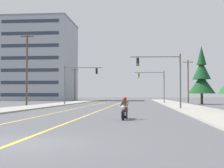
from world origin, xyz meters
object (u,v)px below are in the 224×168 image
traffic_signal_near_right (165,72)px  traffic_signal_near_left (76,78)px  traffic_signal_mid_right (155,81)px  apartment_building_far_left_block (40,61)px  utility_pole_right_far (188,81)px  conifer_tree_right_verge_far (202,77)px  utility_pole_left_far (75,84)px  utility_pole_left_near (27,68)px  motorcycle_with_rider (124,110)px

traffic_signal_near_right → traffic_signal_near_left: same height
traffic_signal_mid_right → apartment_building_far_left_block: apartment_building_far_left_block is taller
utility_pole_right_far → apartment_building_far_left_block: apartment_building_far_left_block is taller
traffic_signal_near_right → traffic_signal_mid_right: (0.01, 24.68, 0.00)m
traffic_signal_near_left → conifer_tree_right_verge_far: bearing=17.1°
traffic_signal_near_left → utility_pole_left_far: size_ratio=0.72×
traffic_signal_mid_right → utility_pole_left_near: (-18.89, -16.59, 1.22)m
traffic_signal_near_left → apartment_building_far_left_block: bearing=114.7°
traffic_signal_near_right → utility_pole_left_far: 51.62m
utility_pole_left_near → utility_pole_left_far: 39.46m
traffic_signal_near_right → conifer_tree_right_verge_far: 20.80m
utility_pole_left_near → conifer_tree_right_verge_far: (26.47, 11.27, -0.79)m
utility_pole_right_far → motorcycle_with_rider: bearing=-103.6°
motorcycle_with_rider → traffic_signal_near_left: 29.75m
traffic_signal_mid_right → utility_pole_left_far: size_ratio=0.72×
traffic_signal_near_right → utility_pole_right_far: utility_pole_right_far is taller
traffic_signal_near_right → utility_pole_left_near: (-18.88, 8.08, 1.22)m
traffic_signal_near_right → traffic_signal_near_left: 18.33m
conifer_tree_right_verge_far → traffic_signal_near_left: bearing=-162.9°
utility_pole_left_near → utility_pole_left_far: (-1.30, 39.43, -0.83)m
motorcycle_with_rider → traffic_signal_near_left: traffic_signal_near_left is taller
traffic_signal_mid_right → traffic_signal_near_left: bearing=-138.0°
utility_pole_left_near → conifer_tree_right_verge_far: bearing=23.1°
traffic_signal_near_right → conifer_tree_right_verge_far: (7.59, 19.36, 0.42)m
traffic_signal_mid_right → utility_pole_left_near: size_ratio=0.60×
traffic_signal_near_left → apartment_building_far_left_block: (-19.16, 41.74, 7.48)m
traffic_signal_near_right → traffic_signal_near_left: size_ratio=1.00×
traffic_signal_mid_right → apartment_building_far_left_block: 44.61m
traffic_signal_mid_right → apartment_building_far_left_block: (-32.01, 30.15, 7.50)m
traffic_signal_near_right → utility_pole_right_far: bearing=76.8°
traffic_signal_near_left → traffic_signal_mid_right: same height
traffic_signal_mid_right → conifer_tree_right_verge_far: (7.58, -5.32, 0.42)m
motorcycle_with_rider → utility_pole_right_far: size_ratio=0.26×
utility_pole_right_far → utility_pole_left_far: (-26.83, 19.08, 0.08)m
traffic_signal_near_left → utility_pole_right_far: (19.50, 15.35, 0.28)m
utility_pole_left_near → utility_pole_right_far: 32.67m
traffic_signal_mid_right → utility_pole_right_far: utility_pole_right_far is taller
motorcycle_with_rider → traffic_signal_mid_right: size_ratio=0.35×
traffic_signal_near_right → traffic_signal_mid_right: size_ratio=1.00×
traffic_signal_mid_right → utility_pole_left_far: (-20.18, 22.84, 0.39)m
utility_pole_right_far → conifer_tree_right_verge_far: size_ratio=0.86×
traffic_signal_near_left → utility_pole_right_far: 24.82m
traffic_signal_near_left → utility_pole_left_near: (-6.04, -5.01, 1.20)m
traffic_signal_near_right → conifer_tree_right_verge_far: bearing=68.6°
traffic_signal_near_left → motorcycle_with_rider: bearing=-72.2°
traffic_signal_near_left → utility_pole_left_far: (-7.33, 34.43, 0.37)m
traffic_signal_near_right → traffic_signal_mid_right: bearing=90.0°
motorcycle_with_rider → utility_pole_left_far: size_ratio=0.25×
traffic_signal_near_left → traffic_signal_mid_right: (12.85, 11.59, -0.02)m
utility_pole_right_far → traffic_signal_mid_right: bearing=-150.5°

